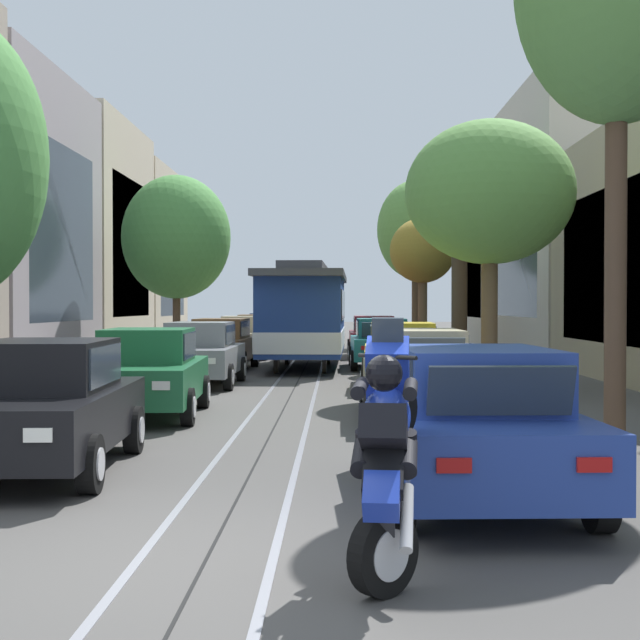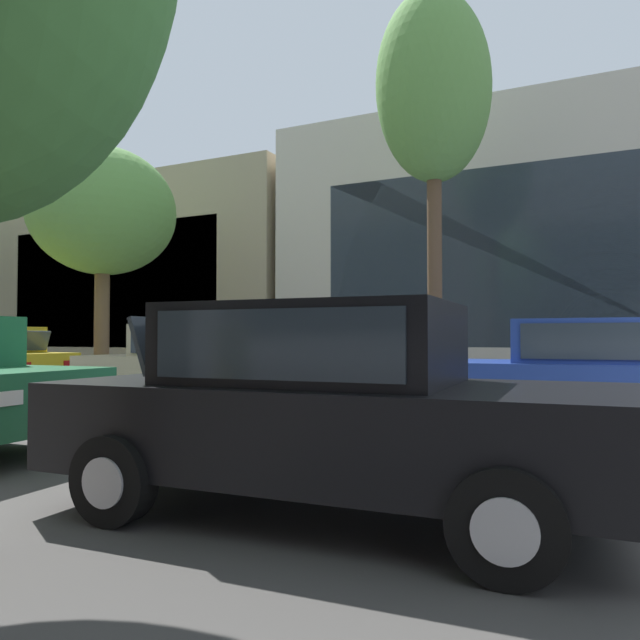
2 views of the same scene
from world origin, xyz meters
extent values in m
cube|color=beige|center=(10.11, 4.26, 3.64)|extent=(4.21, 12.23, 7.29)
cube|color=#2D3842|center=(8.03, 4.26, 3.28)|extent=(0.04, 8.77, 4.37)
cube|color=tan|center=(10.86, 16.79, 3.37)|extent=(5.69, 12.23, 6.75)
cube|color=#2D3842|center=(8.03, 16.79, 3.04)|extent=(0.04, 8.77, 4.05)
cube|color=black|center=(-2.53, 3.77, 0.65)|extent=(2.01, 4.38, 0.66)
cube|color=black|center=(-2.54, 3.92, 1.28)|extent=(1.58, 2.13, 0.60)
cube|color=#2D3842|center=(-2.50, 3.08, 1.26)|extent=(1.34, 0.29, 0.47)
cube|color=#2D3842|center=(-2.60, 5.10, 1.26)|extent=(1.30, 0.26, 0.45)
cube|color=#2D3842|center=(-1.79, 3.95, 1.28)|extent=(0.12, 1.81, 0.47)
cube|color=#2D3842|center=(-3.29, 3.88, 1.28)|extent=(0.12, 1.81, 0.47)
cube|color=#B21414|center=(-2.08, 5.95, 0.75)|extent=(0.28, 0.05, 0.12)
cube|color=#B21414|center=(-3.20, 5.90, 0.75)|extent=(0.28, 0.05, 0.12)
cylinder|color=black|center=(-1.59, 2.48, 0.32)|extent=(0.23, 0.65, 0.64)
cylinder|color=silver|center=(-1.48, 2.48, 0.32)|extent=(0.04, 0.35, 0.35)
cylinder|color=black|center=(-3.35, 2.39, 0.32)|extent=(0.23, 0.65, 0.64)
cylinder|color=silver|center=(-3.46, 2.39, 0.32)|extent=(0.04, 0.35, 0.35)
cylinder|color=black|center=(-1.72, 5.14, 0.32)|extent=(0.23, 0.65, 0.64)
cylinder|color=silver|center=(-1.61, 5.15, 0.32)|extent=(0.04, 0.35, 0.35)
cylinder|color=black|center=(-3.48, 5.05, 0.32)|extent=(0.23, 0.65, 0.64)
cylinder|color=silver|center=(-3.59, 5.05, 0.32)|extent=(0.04, 0.35, 0.35)
cube|color=white|center=(-1.72, 7.07, 0.75)|extent=(0.28, 0.05, 0.14)
cube|color=white|center=(-2.84, 7.02, 0.75)|extent=(0.28, 0.05, 0.14)
cylinder|color=black|center=(-1.44, 7.91, 0.32)|extent=(0.23, 0.65, 0.64)
cylinder|color=silver|center=(-1.33, 7.92, 0.32)|extent=(0.04, 0.35, 0.35)
cube|color=#233D93|center=(2.41, 2.22, 0.65)|extent=(2.00, 4.38, 0.66)
cube|color=#233D93|center=(2.42, 2.07, 1.28)|extent=(1.57, 2.13, 0.60)
cube|color=#2D3842|center=(2.38, 2.90, 1.26)|extent=(1.34, 0.28, 0.47)
cube|color=#2D3842|center=(1.67, 2.03, 1.28)|extent=(0.11, 1.81, 0.47)
cube|color=#2D3842|center=(3.17, 2.10, 1.28)|extent=(0.11, 1.81, 0.47)
cube|color=white|center=(1.75, 4.35, 0.75)|extent=(0.28, 0.05, 0.14)
cube|color=white|center=(2.87, 4.40, 0.75)|extent=(0.28, 0.05, 0.14)
cylinder|color=black|center=(1.47, 3.51, 0.32)|extent=(0.23, 0.65, 0.64)
cylinder|color=silver|center=(1.36, 3.50, 0.32)|extent=(0.04, 0.35, 0.35)
cylinder|color=black|center=(3.23, 3.59, 0.32)|extent=(0.23, 0.65, 0.64)
cylinder|color=silver|center=(3.34, 3.59, 0.32)|extent=(0.04, 0.35, 0.35)
cube|color=#C1B28E|center=(2.45, 9.03, 0.65)|extent=(1.80, 4.30, 0.66)
cube|color=#C1B28E|center=(2.45, 8.88, 1.28)|extent=(1.48, 2.06, 0.60)
cube|color=#2D3842|center=(2.45, 9.72, 1.26)|extent=(1.33, 0.22, 0.47)
cube|color=#2D3842|center=(2.45, 7.70, 1.26)|extent=(1.30, 0.20, 0.45)
cube|color=#2D3842|center=(1.70, 8.88, 1.28)|extent=(0.03, 1.81, 0.47)
cube|color=#2D3842|center=(3.20, 8.88, 1.28)|extent=(0.03, 1.81, 0.47)
cube|color=white|center=(1.89, 11.19, 0.75)|extent=(0.28, 0.04, 0.14)
cube|color=#B21414|center=(1.89, 6.87, 0.75)|extent=(0.28, 0.04, 0.12)
cube|color=white|center=(3.01, 11.19, 0.75)|extent=(0.28, 0.04, 0.14)
cube|color=#B21414|center=(3.01, 6.87, 0.75)|extent=(0.28, 0.04, 0.12)
cylinder|color=black|center=(1.57, 10.36, 0.32)|extent=(0.20, 0.64, 0.64)
cylinder|color=silver|center=(1.46, 10.36, 0.32)|extent=(0.02, 0.35, 0.35)
cylinder|color=black|center=(3.33, 10.37, 0.32)|extent=(0.20, 0.64, 0.64)
cylinder|color=silver|center=(3.44, 10.37, 0.32)|extent=(0.02, 0.35, 0.35)
cylinder|color=black|center=(1.57, 7.70, 0.32)|extent=(0.20, 0.64, 0.64)
cylinder|color=silver|center=(1.46, 7.70, 0.32)|extent=(0.02, 0.35, 0.35)
cylinder|color=black|center=(3.33, 7.70, 0.32)|extent=(0.20, 0.64, 0.64)
cylinder|color=silver|center=(3.44, 7.70, 0.32)|extent=(0.02, 0.35, 0.35)
cube|color=#2D3842|center=(2.56, 13.78, 1.26)|extent=(1.30, 0.24, 0.45)
cube|color=#2D3842|center=(3.35, 14.94, 1.28)|extent=(0.09, 1.81, 0.47)
cube|color=#B21414|center=(1.97, 12.98, 0.75)|extent=(0.28, 0.05, 0.12)
cube|color=#B21414|center=(3.09, 12.94, 0.75)|extent=(0.28, 0.05, 0.12)
cylinder|color=black|center=(3.44, 13.75, 0.32)|extent=(0.22, 0.65, 0.64)
cylinder|color=silver|center=(3.55, 13.75, 0.32)|extent=(0.03, 0.35, 0.35)
cylinder|color=brown|center=(4.68, 4.89, 2.65)|extent=(0.28, 0.28, 5.30)
ellipsoid|color=#609947|center=(4.68, 4.89, 6.23)|extent=(2.68, 2.20, 3.73)
cylinder|color=brown|center=(4.43, 13.33, 1.86)|extent=(0.37, 0.37, 3.72)
ellipsoid|color=#609947|center=(4.43, 13.33, 4.52)|extent=(3.78, 3.51, 3.22)
camera|label=1|loc=(1.04, -7.19, 2.02)|focal=51.50mm
camera|label=2|loc=(-6.67, 1.89, 1.32)|focal=33.51mm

